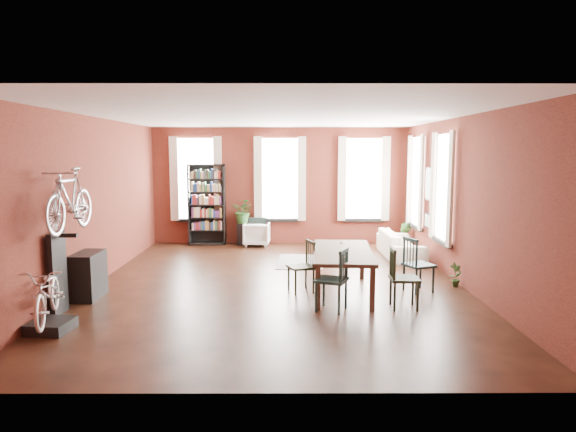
{
  "coord_description": "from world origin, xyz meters",
  "views": [
    {
      "loc": [
        0.17,
        -9.64,
        2.54
      ],
      "look_at": [
        0.21,
        0.6,
        1.25
      ],
      "focal_mm": 32.0,
      "sensor_mm": 36.0,
      "label": 1
    }
  ],
  "objects_px": {
    "dining_chair_a": "(331,280)",
    "dining_chair_b": "(301,267)",
    "white_armchair": "(257,233)",
    "dining_table": "(342,272)",
    "dining_chair_d": "(419,265)",
    "dining_chair_c": "(404,278)",
    "bicycle_floor": "(47,268)",
    "bike_trainer": "(51,326)",
    "plant_stand": "(244,234)",
    "cream_sofa": "(401,240)",
    "console_table": "(88,275)",
    "bookshelf": "(207,205)"
  },
  "relations": [
    {
      "from": "dining_chair_a",
      "to": "bicycle_floor",
      "type": "height_order",
      "value": "bicycle_floor"
    },
    {
      "from": "dining_chair_a",
      "to": "dining_chair_c",
      "type": "distance_m",
      "value": 1.2
    },
    {
      "from": "dining_chair_a",
      "to": "cream_sofa",
      "type": "xyz_separation_m",
      "value": [
        2.06,
        4.24,
        -0.1
      ]
    },
    {
      "from": "white_armchair",
      "to": "bike_trainer",
      "type": "height_order",
      "value": "white_armchair"
    },
    {
      "from": "dining_table",
      "to": "console_table",
      "type": "xyz_separation_m",
      "value": [
        -4.46,
        -0.3,
        0.01
      ]
    },
    {
      "from": "cream_sofa",
      "to": "bicycle_floor",
      "type": "relative_size",
      "value": 1.38
    },
    {
      "from": "white_armchair",
      "to": "plant_stand",
      "type": "xyz_separation_m",
      "value": [
        -0.36,
        0.14,
        -0.05
      ]
    },
    {
      "from": "bike_trainer",
      "to": "cream_sofa",
      "type": "bearing_deg",
      "value": 40.38
    },
    {
      "from": "dining_chair_c",
      "to": "bike_trainer",
      "type": "height_order",
      "value": "dining_chair_c"
    },
    {
      "from": "bike_trainer",
      "to": "console_table",
      "type": "relative_size",
      "value": 0.68
    },
    {
      "from": "dining_chair_c",
      "to": "dining_chair_d",
      "type": "bearing_deg",
      "value": -24.71
    },
    {
      "from": "dining_chair_a",
      "to": "white_armchair",
      "type": "xyz_separation_m",
      "value": [
        -1.52,
        5.74,
        -0.16
      ]
    },
    {
      "from": "bicycle_floor",
      "to": "plant_stand",
      "type": "bearing_deg",
      "value": 57.92
    },
    {
      "from": "dining_chair_c",
      "to": "console_table",
      "type": "height_order",
      "value": "dining_chair_c"
    },
    {
      "from": "bookshelf",
      "to": "bike_trainer",
      "type": "height_order",
      "value": "bookshelf"
    },
    {
      "from": "dining_chair_b",
      "to": "bike_trainer",
      "type": "height_order",
      "value": "dining_chair_b"
    },
    {
      "from": "dining_chair_a",
      "to": "dining_chair_d",
      "type": "distance_m",
      "value": 2.02
    },
    {
      "from": "bike_trainer",
      "to": "bookshelf",
      "type": "bearing_deg",
      "value": 80.35
    },
    {
      "from": "dining_chair_a",
      "to": "dining_chair_c",
      "type": "relative_size",
      "value": 1.02
    },
    {
      "from": "dining_chair_a",
      "to": "dining_chair_b",
      "type": "distance_m",
      "value": 1.2
    },
    {
      "from": "dining_chair_b",
      "to": "bookshelf",
      "type": "bearing_deg",
      "value": -174.02
    },
    {
      "from": "dining_chair_c",
      "to": "cream_sofa",
      "type": "distance_m",
      "value": 4.21
    },
    {
      "from": "cream_sofa",
      "to": "dining_chair_a",
      "type": "bearing_deg",
      "value": 154.13
    },
    {
      "from": "white_armchair",
      "to": "plant_stand",
      "type": "height_order",
      "value": "white_armchair"
    },
    {
      "from": "dining_chair_b",
      "to": "cream_sofa",
      "type": "distance_m",
      "value": 4.01
    },
    {
      "from": "dining_chair_c",
      "to": "bicycle_floor",
      "type": "height_order",
      "value": "bicycle_floor"
    },
    {
      "from": "cream_sofa",
      "to": "plant_stand",
      "type": "bearing_deg",
      "value": 67.41
    },
    {
      "from": "dining_chair_c",
      "to": "console_table",
      "type": "bearing_deg",
      "value": 85.06
    },
    {
      "from": "console_table",
      "to": "bike_trainer",
      "type": "bearing_deg",
      "value": -86.48
    },
    {
      "from": "dining_chair_c",
      "to": "white_armchair",
      "type": "xyz_separation_m",
      "value": [
        -2.72,
        5.61,
        -0.15
      ]
    },
    {
      "from": "dining_chair_d",
      "to": "bicycle_floor",
      "type": "bearing_deg",
      "value": 86.89
    },
    {
      "from": "dining_chair_d",
      "to": "console_table",
      "type": "relative_size",
      "value": 1.24
    },
    {
      "from": "dining_chair_a",
      "to": "white_armchair",
      "type": "height_order",
      "value": "dining_chair_a"
    },
    {
      "from": "dining_chair_a",
      "to": "dining_chair_d",
      "type": "relative_size",
      "value": 1.02
    },
    {
      "from": "dining_chair_d",
      "to": "bicycle_floor",
      "type": "relative_size",
      "value": 0.66
    },
    {
      "from": "dining_chair_d",
      "to": "plant_stand",
      "type": "relative_size",
      "value": 1.68
    },
    {
      "from": "dining_chair_d",
      "to": "cream_sofa",
      "type": "height_order",
      "value": "dining_chair_d"
    },
    {
      "from": "dining_table",
      "to": "dining_chair_b",
      "type": "relative_size",
      "value": 2.45
    },
    {
      "from": "cream_sofa",
      "to": "white_armchair",
      "type": "bearing_deg",
      "value": 67.31
    },
    {
      "from": "dining_table",
      "to": "bicycle_floor",
      "type": "bearing_deg",
      "value": -151.65
    },
    {
      "from": "dining_chair_d",
      "to": "console_table",
      "type": "bearing_deg",
      "value": 70.9
    },
    {
      "from": "plant_stand",
      "to": "cream_sofa",
      "type": "bearing_deg",
      "value": -22.59
    },
    {
      "from": "bike_trainer",
      "to": "console_table",
      "type": "distance_m",
      "value": 1.74
    },
    {
      "from": "dining_table",
      "to": "dining_chair_d",
      "type": "distance_m",
      "value": 1.4
    },
    {
      "from": "dining_chair_d",
      "to": "plant_stand",
      "type": "xyz_separation_m",
      "value": [
        -3.57,
        4.77,
        -0.2
      ]
    },
    {
      "from": "dining_chair_a",
      "to": "dining_chair_b",
      "type": "xyz_separation_m",
      "value": [
        -0.45,
        1.11,
        -0.04
      ]
    },
    {
      "from": "dining_chair_b",
      "to": "console_table",
      "type": "height_order",
      "value": "dining_chair_b"
    },
    {
      "from": "plant_stand",
      "to": "bookshelf",
      "type": "bearing_deg",
      "value": 176.58
    },
    {
      "from": "dining_chair_c",
      "to": "bookshelf",
      "type": "distance_m",
      "value": 7.14
    },
    {
      "from": "dining_chair_d",
      "to": "white_armchair",
      "type": "relative_size",
      "value": 1.43
    }
  ]
}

